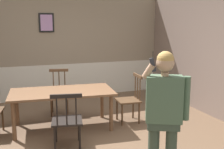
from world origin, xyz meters
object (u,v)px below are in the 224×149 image
object	(u,v)px
chair_opposite_corner	(59,93)
chair_by_doorway	(130,99)
chair_at_table_head	(67,120)
dining_table	(62,95)
person_figure	(164,109)

from	to	relation	value
chair_opposite_corner	chair_by_doorway	bearing A→B (deg)	153.16
chair_by_doorway	chair_at_table_head	size ratio (longest dim) A/B	1.04
dining_table	chair_opposite_corner	size ratio (longest dim) A/B	2.03
chair_at_table_head	person_figure	size ratio (longest dim) A/B	0.56
chair_by_doorway	person_figure	distance (m)	2.23
chair_at_table_head	chair_opposite_corner	distance (m)	1.74
chair_at_table_head	person_figure	xyz separation A→B (m)	(0.94, -1.37, 0.50)
dining_table	chair_at_table_head	distance (m)	0.89
chair_by_doorway	chair_opposite_corner	xyz separation A→B (m)	(-1.25, 0.99, 0.00)
dining_table	chair_at_table_head	size ratio (longest dim) A/B	2.13
chair_at_table_head	chair_by_doorway	bearing A→B (deg)	38.78
chair_by_doorway	person_figure	size ratio (longest dim) A/B	0.58
chair_at_table_head	chair_opposite_corner	bearing A→B (deg)	95.56
dining_table	person_figure	world-z (taller)	person_figure
chair_opposite_corner	person_figure	world-z (taller)	person_figure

